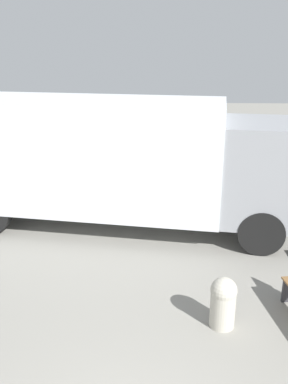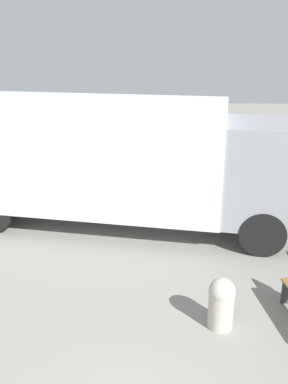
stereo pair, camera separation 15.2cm
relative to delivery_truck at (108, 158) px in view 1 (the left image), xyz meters
The scene contains 2 objects.
delivery_truck is the anchor object (origin of this frame).
bollard_near_bench 4.93m from the delivery_truck, 60.33° to the right, with size 0.45×0.45×0.91m.
Camera 1 is at (0.28, -3.03, 4.63)m, focal length 40.00 mm.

